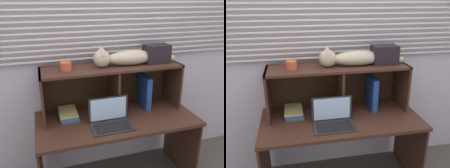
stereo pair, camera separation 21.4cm
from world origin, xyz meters
TOP-DOWN VIEW (x-y plane):
  - back_panel_with_blinds at (0.00, 0.55)m, footprint 4.40×0.08m
  - desk at (0.00, 0.18)m, footprint 1.43×0.67m
  - hutch_shelf_unit at (0.00, 0.36)m, footprint 1.28×0.35m
  - cat at (0.12, 0.32)m, footprint 0.79×0.16m
  - laptop at (-0.09, 0.07)m, footprint 0.35×0.22m
  - binder_upright at (0.33, 0.32)m, footprint 0.05×0.24m
  - book_stack at (-0.42, 0.33)m, footprint 0.17×0.27m
  - small_basket at (-0.41, 0.32)m, footprint 0.09×0.09m
  - storage_box at (0.44, 0.32)m, footprint 0.23×0.15m

SIDE VIEW (x-z plane):
  - desk at x=0.00m, z-range 0.22..0.94m
  - book_stack at x=-0.42m, z-range 0.72..0.77m
  - laptop at x=-0.09m, z-range 0.65..0.89m
  - binder_upright at x=0.33m, z-range 0.72..1.04m
  - hutch_shelf_unit at x=0.00m, z-range 0.81..1.25m
  - small_basket at x=-0.41m, z-range 1.16..1.23m
  - cat at x=0.12m, z-range 1.14..1.33m
  - storage_box at x=0.44m, z-range 1.16..1.33m
  - back_panel_with_blinds at x=0.00m, z-range 0.01..2.51m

